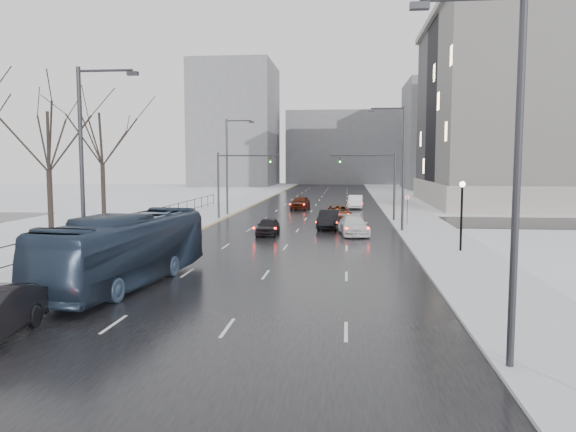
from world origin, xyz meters
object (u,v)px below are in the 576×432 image
(streetlight_r_near, at_px, (508,163))
(sedan_right_near, at_px, (329,219))
(mast_signal_left, at_px, (229,177))
(streetlight_r_mid, at_px, (400,162))
(sedan_center_near, at_px, (268,226))
(streetlight_l_far, at_px, (229,162))
(lamppost_r_mid, at_px, (462,206))
(no_uturn_sign, at_px, (407,200))
(sedan_center_far, at_px, (300,203))
(sedan_right_distant, at_px, (355,202))
(tree_park_e, at_px, (104,223))
(sedan_right_far, at_px, (353,226))
(bus, at_px, (126,250))
(tree_park_d, at_px, (52,238))
(sedan_right_cross, at_px, (338,213))
(streetlight_l_near, at_px, (86,162))
(mast_signal_right, at_px, (383,178))

(streetlight_r_near, relative_size, sedan_right_near, 2.14)
(mast_signal_left, distance_m, sedan_right_near, 12.18)
(streetlight_r_mid, distance_m, mast_signal_left, 17.50)
(sedan_center_near, bearing_deg, streetlight_l_far, 112.15)
(lamppost_r_mid, relative_size, no_uturn_sign, 1.59)
(lamppost_r_mid, bearing_deg, streetlight_r_mid, 105.82)
(sedan_center_far, relative_size, sedan_right_distant, 0.98)
(streetlight_r_near, xyz_separation_m, no_uturn_sign, (1.03, 34.00, -3.32))
(tree_park_e, bearing_deg, sedan_right_far, -15.44)
(mast_signal_left, xyz_separation_m, bus, (1.37, -28.92, -2.44))
(streetlight_r_mid, height_order, bus, streetlight_r_mid)
(tree_park_d, relative_size, sedan_right_near, 2.67)
(sedan_right_near, distance_m, sedan_right_distant, 20.75)
(sedan_right_distant, bearing_deg, streetlight_r_mid, -80.17)
(lamppost_r_mid, height_order, sedan_right_distant, lamppost_r_mid)
(tree_park_d, height_order, sedan_right_near, tree_park_d)
(tree_park_d, distance_m, bus, 19.12)
(sedan_center_near, distance_m, sedan_right_cross, 12.63)
(streetlight_r_mid, height_order, mast_signal_left, streetlight_r_mid)
(sedan_center_near, relative_size, sedan_right_cross, 0.76)
(streetlight_r_near, bearing_deg, mast_signal_left, 112.18)
(sedan_right_far, bearing_deg, streetlight_r_mid, 24.06)
(sedan_right_cross, xyz_separation_m, sedan_right_far, (1.37, -10.81, 0.01))
(sedan_center_near, xyz_separation_m, sedan_right_far, (6.51, 0.72, 0.06))
(streetlight_l_near, relative_size, streetlight_l_far, 1.00)
(sedan_right_distant, bearing_deg, sedan_right_cross, -96.04)
(sedan_right_near, height_order, sedan_right_cross, sedan_right_near)
(tree_park_d, relative_size, sedan_right_cross, 2.46)
(tree_park_d, relative_size, bus, 1.07)
(streetlight_r_near, bearing_deg, sedan_right_near, 100.12)
(lamppost_r_mid, bearing_deg, sedan_right_far, 130.05)
(mast_signal_right, distance_m, sedan_right_distant, 14.80)
(sedan_center_far, bearing_deg, mast_signal_left, -110.53)
(lamppost_r_mid, relative_size, bus, 0.37)
(mast_signal_right, distance_m, sedan_center_far, 15.43)
(streetlight_l_far, xyz_separation_m, sedan_right_cross, (11.30, -3.45, -4.87))
(no_uturn_sign, distance_m, sedan_right_distant, 18.78)
(streetlight_l_near, relative_size, sedan_right_near, 2.14)
(tree_park_d, xyz_separation_m, sedan_center_far, (16.35, 26.25, 0.83))
(mast_signal_left, bearing_deg, lamppost_r_mid, -44.48)
(mast_signal_right, xyz_separation_m, sedan_center_far, (-8.78, 12.26, -3.27))
(sedan_right_near, relative_size, sedan_right_distant, 0.98)
(lamppost_r_mid, distance_m, mast_signal_right, 18.41)
(tree_park_e, xyz_separation_m, sedan_center_near, (16.19, -6.99, 0.70))
(mast_signal_left, relative_size, sedan_right_near, 1.39)
(sedan_right_far, bearing_deg, sedan_right_distant, 81.15)
(streetlight_l_far, height_order, mast_signal_right, streetlight_l_far)
(streetlight_l_far, relative_size, sedan_center_far, 2.15)
(no_uturn_sign, xyz_separation_m, bus, (-15.15, -24.92, -0.64))
(tree_park_d, relative_size, streetlight_r_near, 1.25)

